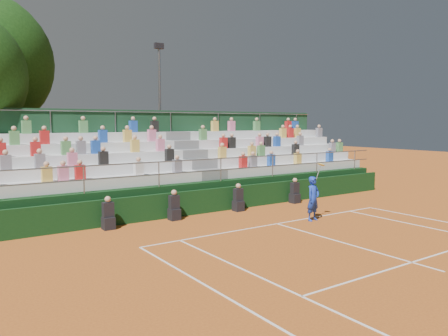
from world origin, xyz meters
TOP-DOWN VIEW (x-y plane):
  - ground at (0.00, 0.00)m, footprint 90.00×90.00m
  - courtside_wall at (0.00, 3.20)m, footprint 20.00×0.15m
  - line_officials at (-1.15, 2.75)m, footprint 9.40×0.40m
  - grandstand at (-0.01, 6.44)m, footprint 20.00×5.20m
  - tennis_player at (1.52, -0.36)m, footprint 0.87×0.49m
  - floodlight_mast at (1.88, 13.52)m, footprint 0.60×0.25m

SIDE VIEW (x-z plane):
  - ground at x=0.00m, z-range 0.00..0.00m
  - line_officials at x=-1.15m, z-range -0.12..1.07m
  - courtside_wall at x=0.00m, z-range 0.00..1.00m
  - tennis_player at x=1.52m, z-range -0.25..1.97m
  - grandstand at x=-0.01m, z-range -1.13..3.27m
  - floodlight_mast at x=1.88m, z-range 0.68..9.45m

